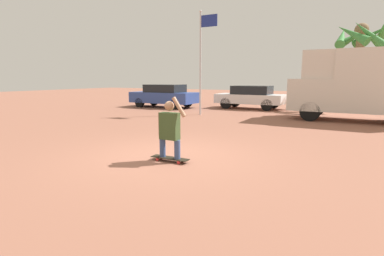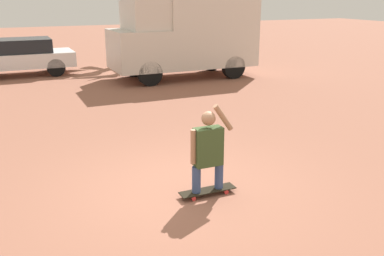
{
  "view_description": "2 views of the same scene",
  "coord_description": "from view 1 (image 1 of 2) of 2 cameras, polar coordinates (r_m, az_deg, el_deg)",
  "views": [
    {
      "loc": [
        4.0,
        -6.06,
        1.92
      ],
      "look_at": [
        0.59,
        0.18,
        0.73
      ],
      "focal_mm": 28.0,
      "sensor_mm": 36.0,
      "label": 1
    },
    {
      "loc": [
        -2.5,
        -6.03,
        3.13
      ],
      "look_at": [
        0.44,
        0.54,
        0.87
      ],
      "focal_mm": 40.0,
      "sensor_mm": 36.0,
      "label": 2
    }
  ],
  "objects": [
    {
      "name": "palm_tree_near_van",
      "position": [
        20.72,
        29.44,
        14.06
      ],
      "size": [
        3.0,
        3.23,
        5.16
      ],
      "color": "brown",
      "rests_on": "ground_plane"
    },
    {
      "name": "person_skateboarder",
      "position": [
        6.87,
        -4.3,
        0.21
      ],
      "size": [
        0.73,
        0.22,
        1.42
      ],
      "color": "#384C7A",
      "rests_on": "skateboard"
    },
    {
      "name": "ground_plane",
      "position": [
        7.51,
        -4.67,
        -5.36
      ],
      "size": [
        80.0,
        80.0,
        0.0
      ],
      "primitive_type": "plane",
      "color": "#935B47"
    },
    {
      "name": "parked_car_white",
      "position": [
        19.32,
        11.1,
        5.92
      ],
      "size": [
        4.2,
        1.85,
        1.45
      ],
      "color": "black",
      "rests_on": "ground_plane"
    },
    {
      "name": "camper_van",
      "position": [
        15.31,
        29.19,
        7.53
      ],
      "size": [
        5.47,
        2.24,
        3.14
      ],
      "color": "black",
      "rests_on": "ground_plane"
    },
    {
      "name": "parked_car_blue",
      "position": [
        19.97,
        -5.37,
        6.21
      ],
      "size": [
        4.4,
        1.82,
        1.5
      ],
      "color": "black",
      "rests_on": "ground_plane"
    },
    {
      "name": "flagpole",
      "position": [
        15.75,
        1.92,
        13.68
      ],
      "size": [
        0.98,
        0.12,
        5.28
      ],
      "color": "#B7B7BC",
      "rests_on": "ground_plane"
    },
    {
      "name": "skateboard",
      "position": [
        7.03,
        -4.22,
        -5.77
      ],
      "size": [
        0.94,
        0.24,
        0.09
      ],
      "color": "black",
      "rests_on": "ground_plane"
    }
  ]
}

